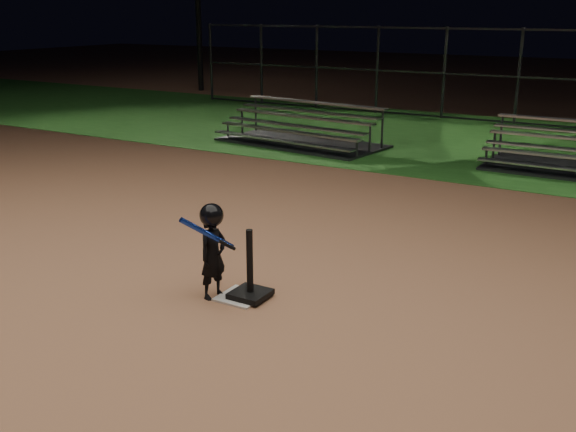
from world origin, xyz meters
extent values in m
plane|color=#A66D4B|center=(0.00, 0.00, 0.00)|extent=(80.00, 80.00, 0.00)
cube|color=#22591D|center=(0.00, 10.00, 0.01)|extent=(60.00, 8.00, 0.01)
cube|color=beige|center=(0.00, 0.00, 0.01)|extent=(0.45, 0.45, 0.02)
cube|color=black|center=(0.10, 0.04, 0.05)|extent=(0.38, 0.38, 0.06)
cylinder|color=black|center=(0.10, 0.04, 0.43)|extent=(0.07, 0.07, 0.69)
imported|color=black|center=(-0.27, -0.12, 0.47)|extent=(0.28, 0.38, 0.94)
sphere|color=black|center=(-0.27, -0.12, 0.92)|extent=(0.25, 0.25, 0.25)
cylinder|color=blue|center=(-0.22, -0.27, 0.77)|extent=(0.35, 0.53, 0.43)
cylinder|color=black|center=(-0.06, -0.15, 0.64)|extent=(0.13, 0.18, 0.14)
cube|color=#A5A6AA|center=(-3.64, 7.21, 0.37)|extent=(3.74, 0.69, 0.04)
cube|color=#A5A6AA|center=(-3.67, 6.95, 0.21)|extent=(3.74, 0.69, 0.03)
cube|color=#A5A6AA|center=(-3.57, 7.72, 0.64)|extent=(3.74, 0.69, 0.04)
cube|color=#A5A6AA|center=(-3.60, 7.46, 0.47)|extent=(3.74, 0.69, 0.03)
cube|color=#A5A6AA|center=(-3.51, 8.23, 0.90)|extent=(3.74, 0.69, 0.04)
cube|color=#A5A6AA|center=(-3.54, 7.97, 0.73)|extent=(3.74, 0.69, 0.03)
cube|color=#38383D|center=(-3.57, 7.72, 0.03)|extent=(3.94, 2.28, 0.06)
cube|color=#38383D|center=(0.00, 13.00, 0.05)|extent=(20.00, 0.05, 0.05)
cube|color=#38383D|center=(0.00, 13.00, 1.25)|extent=(20.00, 0.05, 0.05)
cube|color=#38383D|center=(0.00, 13.00, 2.45)|extent=(20.00, 0.05, 0.05)
cylinder|color=#38383D|center=(-10.00, 13.00, 1.25)|extent=(0.08, 0.08, 2.50)
cylinder|color=#38383D|center=(-5.00, 13.00, 1.25)|extent=(0.08, 0.08, 2.50)
cylinder|color=#38383D|center=(0.00, 13.00, 1.25)|extent=(0.08, 0.08, 2.50)
camera|label=1|loc=(3.74, -5.40, 2.96)|focal=41.58mm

